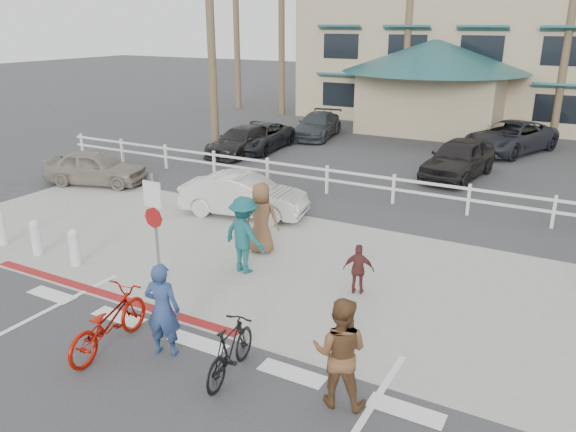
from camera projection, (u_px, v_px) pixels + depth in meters
The scene contains 29 objects.
ground at pixel (177, 359), 9.98m from camera, with size 140.00×140.00×0.00m, color #333335.
bike_path at pixel (90, 426), 8.32m from camera, with size 12.00×16.00×0.01m, color #333335.
sidewalk_plaza at pixel (296, 267), 13.70m from camera, with size 22.00×7.00×0.01m, color gray.
cross_street at pixel (358, 219), 17.01m from camera, with size 40.00×5.00×0.01m, color #333335.
parking_lot at pixel (440, 157), 24.86m from camera, with size 50.00×16.00×0.01m, color #333335.
curb_red at pixel (106, 294), 12.34m from camera, with size 7.00×0.25×0.02m, color maroon.
rail_fence at pixel (396, 190), 18.27m from camera, with size 29.40×0.16×1.00m, color silver, non-canonical shape.
building at pixel (540, 22), 32.84m from camera, with size 28.00×16.00×11.30m, color tan, non-canonical shape.
sign_post at pixel (156, 224), 12.37m from camera, with size 0.50×0.10×2.90m, color gray, non-canonical shape.
bollard_0 at pixel (75, 247), 13.67m from camera, with size 0.26×0.26×0.95m, color silver, non-canonical shape.
bollard_1 at pixel (36, 237), 14.31m from camera, with size 0.26×0.26×0.95m, color silver, non-canonical shape.
bollard_2 at pixel (1, 228), 14.95m from camera, with size 0.26×0.26×0.95m, color silver, non-canonical shape.
palm_1 at pixel (281, 7), 33.99m from camera, with size 4.00×4.00×13.00m, color #1F4219, non-canonical shape.
palm_5 at pixel (574, 3), 26.69m from camera, with size 4.00×4.00×13.00m, color #1F4219, non-canonical shape.
palm_10 at pixel (210, 14), 24.98m from camera, with size 4.00×4.00×12.00m, color #1F4219, non-canonical shape.
bike_red at pixel (108, 322), 10.15m from camera, with size 0.71×2.05×1.08m, color #9A1003.
rider_red at pixel (163, 310), 9.88m from camera, with size 0.64×0.42×1.77m, color navy.
bike_black at pixel (230, 350), 9.36m from camera, with size 0.47×1.65×0.99m, color black.
rider_black at pixel (340, 352), 8.56m from camera, with size 0.88×0.69×1.82m, color brown.
pedestrian_a at pixel (244, 235), 13.19m from camera, with size 1.21×0.70×1.87m, color #155256.
pedestrian_child at pixel (359, 269), 12.22m from camera, with size 0.67×0.28×1.15m, color brown.
pedestrian_b at pixel (261, 218), 14.34m from camera, with size 0.91×0.59×1.86m, color brown.
car_white_sedan at pixel (244, 195), 17.19m from camera, with size 1.36×3.89×1.28m, color beige.
car_red_compact at pixel (95, 168), 20.49m from camera, with size 1.49×3.71×1.26m, color gray.
lot_car_0 at pixel (259, 137), 25.94m from camera, with size 2.03×4.41×1.22m, color black.
lot_car_1 at pixel (241, 141), 25.16m from camera, with size 1.69×4.16×1.21m, color black.
lot_car_2 at pixel (459, 158), 21.34m from camera, with size 1.77×4.39×1.50m, color black.
lot_car_4 at pixel (317, 125), 28.82m from camera, with size 1.75×4.31×1.25m, color #2D3238.
lot_car_5 at pixel (510, 137), 25.44m from camera, with size 2.36×5.11×1.42m, color #23252C.
Camera 1 is at (5.88, -6.56, 5.69)m, focal length 35.00 mm.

